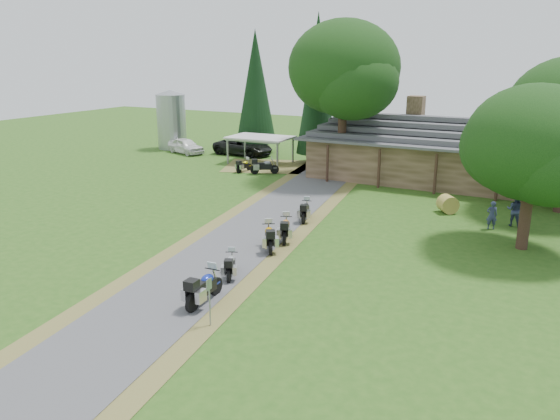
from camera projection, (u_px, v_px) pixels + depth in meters
The scene contains 22 objects.
ground at pixel (194, 276), 23.71m from camera, with size 120.00×120.00×0.00m, color #2A5417.
driveway at pixel (234, 246), 27.34m from camera, with size 46.00×46.00×0.00m, color #464648.
lodge at pixel (450, 149), 40.80m from camera, with size 21.40×9.40×4.90m, color brown, non-canonical shape.
silo at pixel (171, 120), 55.15m from camera, with size 2.89×2.89×5.87m, color gray.
carport at pixel (260, 150), 48.05m from camera, with size 5.42×3.62×2.35m, color silver, non-canonical shape.
car_white_sedan at pixel (186, 144), 52.81m from camera, with size 5.57×2.35×1.86m, color white.
car_dark_suv at pixel (243, 142), 51.97m from camera, with size 6.35×2.70×2.43m, color black.
motorcycle_row_a at pixel (204, 286), 20.91m from camera, with size 2.12×0.69×1.45m, color #142598, non-canonical shape.
motorcycle_row_b at pixel (231, 264), 23.49m from camera, with size 1.70×0.55×1.16m, color #92959A, non-canonical shape.
motorcycle_row_c at pixel (269, 236), 26.77m from camera, with size 2.04×0.66×1.39m, color #E99B00, non-canonical shape.
motorcycle_row_d at pixel (285, 227), 28.11m from camera, with size 1.99×0.65×1.36m, color orange, non-canonical shape.
motorcycle_row_e at pixel (305, 210), 31.50m from camera, with size 1.86×0.61×1.27m, color black, non-canonical shape.
motorcycle_carport_a at pixel (244, 165), 44.62m from camera, with size 1.65×0.54×1.13m, color #D0CF14, non-canonical shape.
motorcycle_carport_b at pixel (265, 165), 43.75m from camera, with size 2.04×0.67×1.40m, color slate, non-canonical shape.
person_a at pixel (492, 213), 29.82m from camera, with size 0.53×0.38×1.86m, color #303858.
person_b at pixel (515, 207), 30.29m from camera, with size 0.62×0.45×2.19m, color #303858.
hay_bale at pixel (448, 204), 33.04m from camera, with size 1.08×1.08×0.99m, color olive.
sign_post at pixel (210, 302), 19.09m from camera, with size 0.33×0.05×1.81m, color gray, non-canonical shape.
oak_lodge_left at pixel (343, 90), 40.57m from camera, with size 8.24×8.24×13.47m, color black, non-canonical shape.
oak_driveway at pixel (532, 164), 25.89m from camera, with size 6.51×6.51×8.50m, color black, non-canonical shape.
cedar_near at pixel (317, 90), 46.60m from camera, with size 3.52×3.52×12.75m, color black.
cedar_far at pixel (256, 92), 52.13m from camera, with size 3.88×3.88×11.63m, color black.
Camera 1 is at (13.51, -17.77, 9.26)m, focal length 35.00 mm.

